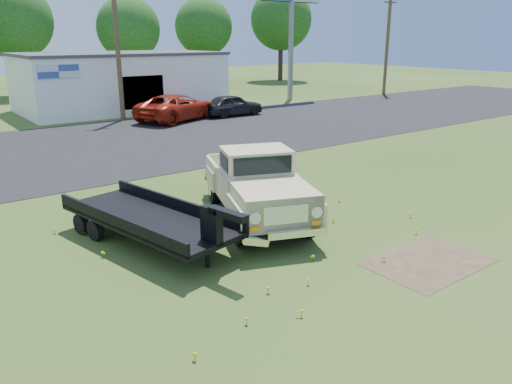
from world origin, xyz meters
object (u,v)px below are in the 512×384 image
red_pickup (177,107)px  dark_sedan (232,105)px  flatbed_trailer (148,214)px  vintage_pickup_truck (256,184)px

red_pickup → dark_sedan: bearing=-119.9°
flatbed_trailer → red_pickup: size_ratio=0.97×
vintage_pickup_truck → red_pickup: size_ratio=0.98×
vintage_pickup_truck → dark_sedan: size_ratio=1.38×
red_pickup → dark_sedan: (3.95, -0.52, -0.11)m
dark_sedan → red_pickup: bearing=83.4°
dark_sedan → vintage_pickup_truck: bearing=148.8°
flatbed_trailer → red_pickup: (10.26, 17.66, 0.04)m
vintage_pickup_truck → flatbed_trailer: (-3.38, 0.17, -0.28)m
vintage_pickup_truck → dark_sedan: bearing=79.3°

